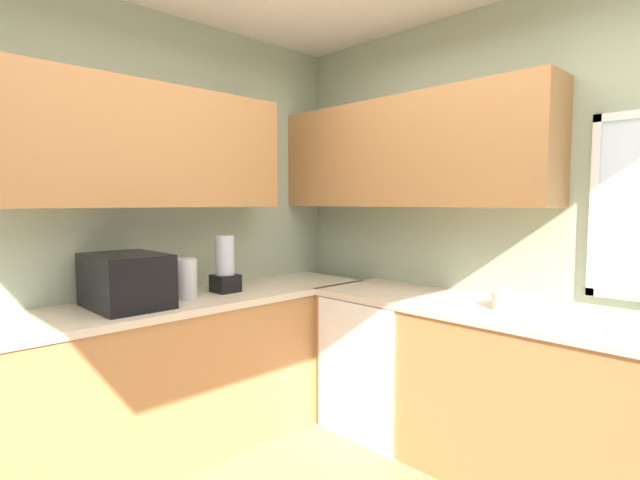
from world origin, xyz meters
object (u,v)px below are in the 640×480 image
microwave (126,281)px  blender_appliance (225,267)px  bowl (510,301)px  kettle (186,279)px  dishwasher (383,362)px

microwave → blender_appliance: blender_appliance is taller
blender_appliance → bowl: bearing=28.4°
kettle → blender_appliance: 0.29m
microwave → kettle: 0.35m
bowl → blender_appliance: 1.69m
dishwasher → kettle: 1.37m
microwave → kettle: bearing=86.7°
dishwasher → kettle: size_ratio=3.63×
dishwasher → kettle: bearing=-121.2°
dishwasher → blender_appliance: size_ratio=2.41×
microwave → kettle: microwave is taller
dishwasher → microwave: size_ratio=1.80×
kettle → bowl: (1.46, 1.09, -0.07)m
bowl → dishwasher: bearing=-177.9°
dishwasher → kettle: kettle is taller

